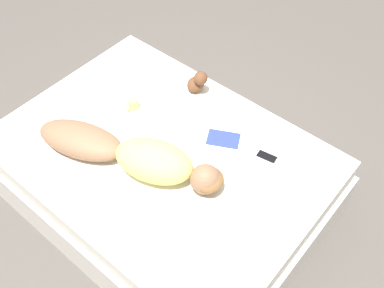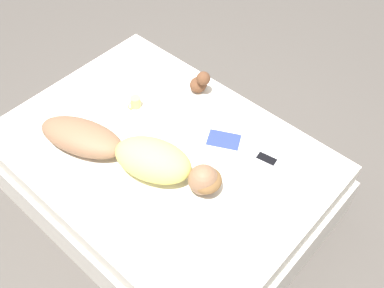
# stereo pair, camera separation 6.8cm
# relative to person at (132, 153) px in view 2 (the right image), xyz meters

# --- Properties ---
(ground_plane) EXTENTS (12.00, 12.00, 0.00)m
(ground_plane) POSITION_rel_person_xyz_m (-0.20, 0.06, -0.68)
(ground_plane) COLOR #4C4742
(bed) EXTENTS (1.58, 2.17, 0.58)m
(bed) POSITION_rel_person_xyz_m (-0.20, 0.06, -0.39)
(bed) COLOR beige
(bed) RESTS_ON ground_plane
(person) EXTENTS (0.62, 1.29, 0.22)m
(person) POSITION_rel_person_xyz_m (0.00, 0.00, 0.00)
(person) COLOR brown
(person) RESTS_ON bed
(open_magazine) EXTENTS (0.54, 0.48, 0.01)m
(open_magazine) POSITION_rel_person_xyz_m (-0.64, 0.26, -0.09)
(open_magazine) COLOR white
(open_magazine) RESTS_ON bed
(coffee_mug) EXTENTS (0.11, 0.07, 0.08)m
(coffee_mug) POSITION_rel_person_xyz_m (-0.37, -0.36, -0.06)
(coffee_mug) COLOR tan
(coffee_mug) RESTS_ON bed
(cell_phone) EXTENTS (0.10, 0.17, 0.01)m
(cell_phone) POSITION_rel_person_xyz_m (-0.60, 0.62, -0.09)
(cell_phone) COLOR silver
(cell_phone) RESTS_ON bed
(plush_toy) EXTENTS (0.13, 0.16, 0.19)m
(plush_toy) POSITION_rel_person_xyz_m (-0.80, -0.13, -0.01)
(plush_toy) COLOR brown
(plush_toy) RESTS_ON bed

